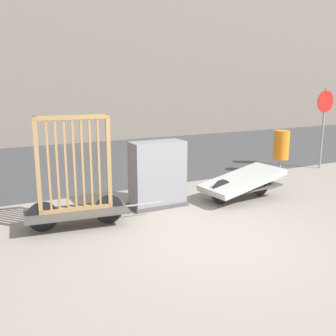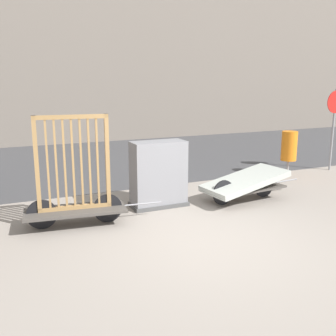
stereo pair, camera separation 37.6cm
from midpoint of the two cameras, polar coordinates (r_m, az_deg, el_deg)
The scene contains 8 objects.
ground_plane at distance 6.37m, azimuth 5.08°, elevation -10.55°, with size 60.00×60.00×0.00m, color gray.
road_strip at distance 12.84m, azimuth -12.43°, elevation 1.03°, with size 56.00×7.59×0.01m.
building_facade at distance 18.54m, azimuth -18.35°, elevation 21.89°, with size 48.00×4.00×11.41m.
bike_cart_with_bedframe at distance 6.96m, azimuth -14.71°, elevation -3.53°, with size 2.46×0.93×1.94m.
bike_cart_with_mattress at distance 8.48m, azimuth 9.49°, elevation -1.98°, with size 2.49×1.08×0.65m.
utility_cabinet at distance 7.89m, azimuth -2.89°, elevation -1.21°, with size 1.14×0.56×1.33m.
trash_bin at distance 11.06m, azimuth 15.19°, elevation 3.22°, with size 0.41×0.41×1.19m.
sign_post at distance 12.05m, azimuth 20.87°, elevation 7.09°, with size 0.62×0.06×2.29m.
Camera 1 is at (-3.34, -4.86, 2.49)m, focal length 42.00 mm.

